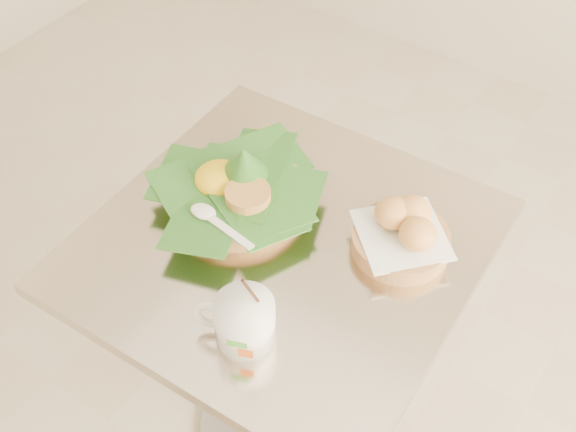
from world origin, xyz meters
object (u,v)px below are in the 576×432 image
Objects in this scene: rice_basket at (237,186)px; coffee_mug at (243,320)px; cafe_table at (283,309)px; bread_basket at (403,233)px.

coffee_mug is at bearing -50.81° from rice_basket.
rice_basket is at bearing 166.09° from cafe_table.
coffee_mug is (-0.12, -0.33, 0.01)m from bread_basket.
cafe_table is 0.30m from rice_basket.
coffee_mug reaches higher than rice_basket.
cafe_table is 3.40× the size of bread_basket.
rice_basket is 0.32m from coffee_mug.
bread_basket is (0.19, 0.11, 0.26)m from cafe_table.
bread_basket is 0.35m from coffee_mug.
rice_basket is 1.49× the size of bread_basket.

